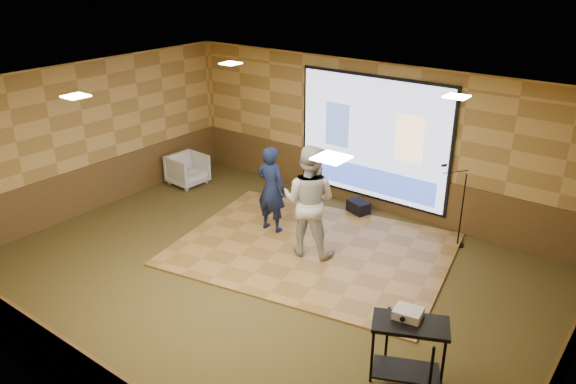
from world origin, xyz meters
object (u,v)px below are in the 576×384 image
Objects in this scene: projector_screen at (372,140)px; av_table at (409,343)px; dance_floor at (312,249)px; duffel_bag at (358,207)px; player_left at (271,189)px; player_right at (309,201)px; mic_stand at (457,220)px; banquet_chair at (188,170)px; projector at (408,313)px.

projector_screen is 3.57× the size of av_table.
duffel_bag is at bearing 93.87° from dance_floor.
dance_floor is 1.35m from player_left.
mic_stand is at bearing -149.64° from player_right.
dance_floor is at bearing -87.25° from projector_screen.
dance_floor is 6.04× the size of banquet_chair.
mic_stand reaches higher than duffel_bag.
mic_stand is (1.92, 1.88, -0.52)m from player_right.
dance_floor is 3.14× the size of mic_stand.
banquet_chair is at bearing -166.09° from duffel_bag.
player_left reaches higher than mic_stand.
player_left reaches higher than banquet_chair.
banquet_chair is (-6.81, 2.88, -0.63)m from projector.
projector is at bearing 135.00° from av_table.
mic_stand is at bearing 93.10° from projector.
duffel_bag is (-0.14, 1.96, -0.88)m from player_right.
player_left reaches higher than av_table.
banquet_chair is at bearing 168.33° from dance_floor.
av_table is (2.96, -4.31, -0.83)m from projector_screen.
av_table is at bearing -55.51° from projector_screen.
player_right reaches higher than player_left.
duffel_bag is (-2.98, 3.93, -0.51)m from av_table.
player_left is 0.84× the size of player_right.
av_table is at bearing 145.98° from player_left.
dance_floor is 5.01× the size of av_table.
projector_screen reaches higher than projector.
projector_screen is 2.62m from dance_floor.
player_right is 2.12× the size of av_table.
mic_stand is at bearing 103.35° from av_table.
dance_floor is 2.64m from mic_stand.
projector is at bearing -36.46° from dance_floor.
projector_screen is at bearing 156.03° from mic_stand.
player_right is 3.34m from projector.
dance_floor is at bearing -98.02° from banquet_chair.
projector_screen is 2.23× the size of mic_stand.
projector_screen is at bearing -101.01° from player_right.
av_table is (3.91, -2.29, -0.21)m from player_left.
player_left is (-0.94, -2.02, -0.62)m from projector_screen.
av_table is at bearing -88.27° from mic_stand.
projector is at bearing 146.35° from player_left.
projector is (2.75, -1.90, -0.03)m from player_right.
player_right reaches higher than duffel_bag.
mic_stand is (2.05, -0.45, -0.98)m from projector_screen.
duffel_bag is (-0.12, 1.80, 0.12)m from dance_floor.
dance_floor is at bearing 143.27° from av_table.
projector is at bearing -109.30° from banquet_chair.
player_left reaches higher than dance_floor.
player_left is 5.12× the size of projector.
duffel_bag is at bearing -123.02° from player_left.
av_table is 0.36m from projector.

